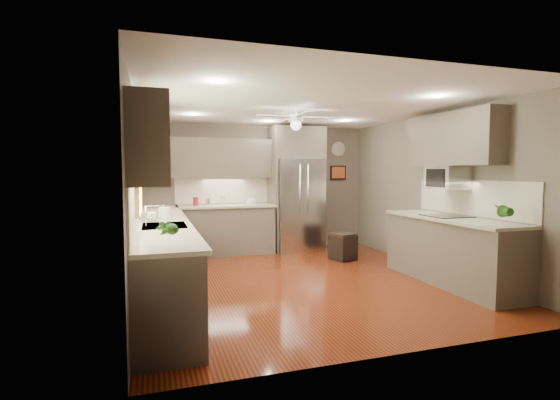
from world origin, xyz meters
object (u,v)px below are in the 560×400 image
potted_plant_left (166,228)px  microwave (447,178)px  paper_towel (165,220)px  canister_c (223,200)px  bowl (252,203)px  stool (343,247)px  refrigerator (297,191)px  canister_a (196,201)px  canister_b (208,201)px  soap_bottle (151,215)px  potted_plant_right (503,211)px

potted_plant_left → microwave: microwave is taller
paper_towel → canister_c: bearing=70.8°
bowl → stool: (1.39, -1.15, -0.73)m
potted_plant_left → paper_towel: 0.75m
refrigerator → microwave: (1.33, -2.71, 0.29)m
microwave → potted_plant_left: bearing=-161.6°
canister_a → bowl: canister_a is taller
canister_b → potted_plant_left: size_ratio=0.42×
canister_c → stool: bearing=-31.6°
microwave → canister_c: bearing=135.0°
canister_a → refrigerator: size_ratio=0.07×
canister_b → canister_c: 0.29m
refrigerator → canister_c: bearing=176.7°
canister_a → canister_b: canister_a is taller
canister_b → soap_bottle: size_ratio=0.75×
soap_bottle → microwave: microwave is taller
canister_b → stool: 2.64m
paper_towel → potted_plant_left: bearing=-90.6°
potted_plant_left → stool: potted_plant_left is taller
potted_plant_right → refrigerator: 4.00m
refrigerator → paper_towel: 4.22m
soap_bottle → paper_towel: (0.13, -1.03, 0.06)m
canister_c → microwave: (2.80, -2.79, 0.45)m
stool → refrigerator: bearing=112.8°
potted_plant_left → potted_plant_right: size_ratio=0.91×
canister_c → stool: size_ratio=0.37×
canister_c → microwave: bearing=-45.0°
canister_b → stool: (2.22, -1.21, -0.77)m
canister_a → soap_bottle: bearing=-108.9°
potted_plant_left → bowl: bearing=67.0°
canister_c → refrigerator: size_ratio=0.07×
refrigerator → paper_towel: size_ratio=8.94×
stool → paper_towel: paper_towel is taller
soap_bottle → paper_towel: paper_towel is taller
canister_b → paper_towel: size_ratio=0.47×
canister_a → soap_bottle: 2.42m
canister_b → bowl: canister_b is taller
potted_plant_left → refrigerator: refrigerator is taller
canister_c → stool: 2.41m
potted_plant_right → microwave: 1.18m
potted_plant_left → microwave: bearing=18.4°
canister_c → paper_towel: 3.57m
bowl → refrigerator: (0.92, -0.04, 0.22)m
canister_a → bowl: (1.06, 0.01, -0.06)m
canister_a → potted_plant_left: size_ratio=0.52×
potted_plant_right → stool: bearing=105.3°
refrigerator → stool: 1.53m
canister_a → canister_c: size_ratio=0.89×
refrigerator → microwave: size_ratio=4.45×
canister_b → microwave: (3.08, -2.81, 0.47)m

